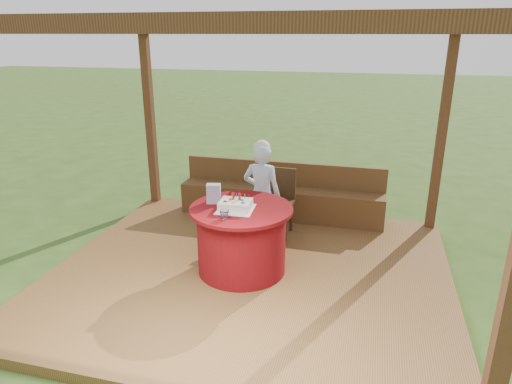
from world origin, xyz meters
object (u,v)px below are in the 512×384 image
chair (277,198)px  gift_bag (214,194)px  drinking_glass (224,215)px  birthday_cake (236,205)px  bench (281,199)px  table (242,239)px  elderly_woman (262,192)px

chair → gift_bag: 1.26m
chair → drinking_glass: 1.56m
chair → birthday_cake: (-0.21, -1.23, 0.33)m
gift_bag → bench: bearing=61.9°
bench → drinking_glass: bearing=-94.8°
drinking_glass → bench: bearing=85.2°
drinking_glass → chair: bearing=81.0°
bench → birthday_cake: (-0.14, -1.81, 0.57)m
table → drinking_glass: (-0.07, -0.36, 0.43)m
table → gift_bag: gift_bag is taller
table → chair: chair is taller
table → gift_bag: size_ratio=5.21×
table → elderly_woman: 0.85m
birthday_cake → drinking_glass: size_ratio=4.04×
chair → drinking_glass: (-0.24, -1.51, 0.33)m
birthday_cake → drinking_glass: bearing=-96.7°
table → birthday_cake: birthday_cake is taller
table → chair: (0.16, 1.15, 0.10)m
elderly_woman → gift_bag: 0.85m
gift_bag → drinking_glass: gift_bag is taller
bench → elderly_woman: (-0.06, -0.93, 0.42)m
elderly_woman → gift_bag: bearing=-117.1°
bench → table: bench is taller
elderly_woman → drinking_glass: bearing=-95.4°
drinking_glass → table: bearing=78.4°
elderly_woman → birthday_cake: bearing=-95.1°
chair → elderly_woman: bearing=-110.1°
bench → elderly_woman: bearing=-93.9°
bench → drinking_glass: 2.18m
birthday_cake → table: bearing=62.7°
elderly_woman → drinking_glass: size_ratio=13.48×
table → chair: size_ratio=1.29×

